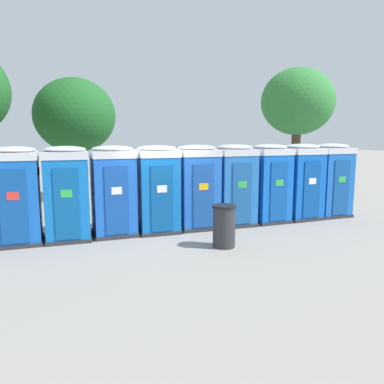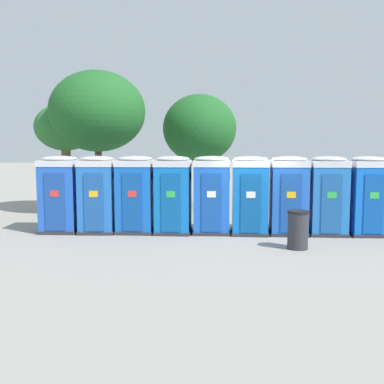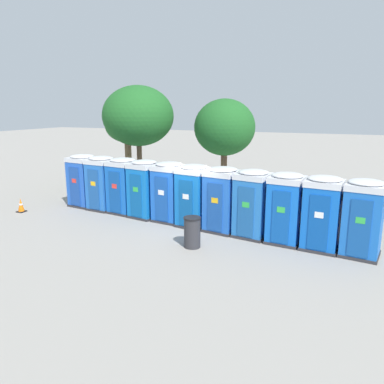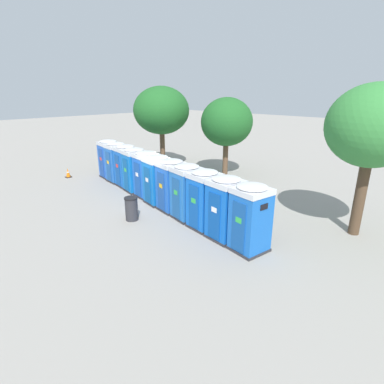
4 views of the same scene
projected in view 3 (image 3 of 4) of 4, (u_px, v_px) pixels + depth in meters
name	position (u px, v px, depth m)	size (l,w,h in m)	color
ground_plane	(195.00, 225.00, 15.48)	(120.00, 120.00, 0.00)	gray
portapotty_0	(83.00, 180.00, 18.24)	(1.38, 1.35, 2.54)	#2D2D33
portapotty_1	(102.00, 183.00, 17.59)	(1.28, 1.31, 2.54)	#2D2D33
portapotty_2	(123.00, 185.00, 17.02)	(1.38, 1.37, 2.54)	#2D2D33
portapotty_3	(145.00, 189.00, 16.35)	(1.36, 1.39, 2.54)	#2D2D33
portapotty_4	(169.00, 191.00, 15.78)	(1.35, 1.35, 2.54)	#2D2D33
portapotty_5	(194.00, 195.00, 15.08)	(1.37, 1.38, 2.54)	#2D2D33
portapotty_6	(222.00, 199.00, 14.49)	(1.39, 1.38, 2.54)	#2D2D33
portapotty_7	(252.00, 203.00, 13.86)	(1.38, 1.39, 2.54)	#2D2D33
portapotty_8	(286.00, 208.00, 13.22)	(1.30, 1.33, 2.54)	#2D2D33
portapotty_9	(322.00, 213.00, 12.61)	(1.34, 1.33, 2.54)	#2D2D33
portapotty_10	(363.00, 218.00, 12.01)	(1.36, 1.37, 2.54)	#2D2D33
street_tree_1	(225.00, 128.00, 20.98)	(3.42, 3.42, 5.24)	brown
street_tree_2	(127.00, 126.00, 22.77)	(2.67, 2.67, 4.73)	brown
street_tree_3	(138.00, 116.00, 20.87)	(3.97, 3.97, 5.96)	brown
trash_can	(192.00, 232.00, 12.90)	(0.60, 0.60, 1.08)	#2D2D33
traffic_cone	(21.00, 205.00, 17.34)	(0.36, 0.36, 0.64)	black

